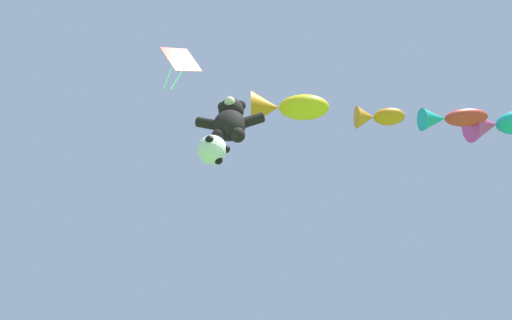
{
  "coord_description": "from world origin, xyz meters",
  "views": [
    {
      "loc": [
        1.38,
        1.31,
        1.51
      ],
      "look_at": [
        0.98,
        6.13,
        7.93
      ],
      "focal_mm": 24.0,
      "sensor_mm": 36.0,
      "label": 1
    }
  ],
  "objects_px": {
    "diamond_kite": "(180,61)",
    "fish_kite_crimson": "(450,118)",
    "fish_kite_teal": "(502,124)",
    "fish_kite_goldfin": "(284,108)",
    "soccer_ball_kite": "(212,150)",
    "fish_kite_tangerine": "(377,117)",
    "teddy_bear_kite": "(230,120)"
  },
  "relations": [
    {
      "from": "soccer_ball_kite",
      "to": "fish_kite_tangerine",
      "type": "relative_size",
      "value": 0.52
    },
    {
      "from": "fish_kite_tangerine",
      "to": "fish_kite_teal",
      "type": "distance_m",
      "value": 4.34
    },
    {
      "from": "teddy_bear_kite",
      "to": "fish_kite_crimson",
      "type": "height_order",
      "value": "fish_kite_crimson"
    },
    {
      "from": "fish_kite_crimson",
      "to": "diamond_kite",
      "type": "distance_m",
      "value": 8.9
    },
    {
      "from": "fish_kite_crimson",
      "to": "diamond_kite",
      "type": "relative_size",
      "value": 0.62
    },
    {
      "from": "diamond_kite",
      "to": "fish_kite_teal",
      "type": "bearing_deg",
      "value": 13.74
    },
    {
      "from": "teddy_bear_kite",
      "to": "fish_kite_goldfin",
      "type": "bearing_deg",
      "value": 22.93
    },
    {
      "from": "fish_kite_tangerine",
      "to": "fish_kite_goldfin",
      "type": "bearing_deg",
      "value": -170.46
    },
    {
      "from": "teddy_bear_kite",
      "to": "diamond_kite",
      "type": "bearing_deg",
      "value": -161.51
    },
    {
      "from": "soccer_ball_kite",
      "to": "fish_kite_crimson",
      "type": "relative_size",
      "value": 0.38
    },
    {
      "from": "fish_kite_goldfin",
      "to": "fish_kite_tangerine",
      "type": "xyz_separation_m",
      "value": [
        2.86,
        0.48,
        -0.17
      ]
    },
    {
      "from": "soccer_ball_kite",
      "to": "fish_kite_teal",
      "type": "xyz_separation_m",
      "value": [
        8.98,
        1.9,
        3.1
      ]
    },
    {
      "from": "fish_kite_goldfin",
      "to": "diamond_kite",
      "type": "relative_size",
      "value": 0.74
    },
    {
      "from": "diamond_kite",
      "to": "fish_kite_crimson",
      "type": "bearing_deg",
      "value": 13.83
    },
    {
      "from": "fish_kite_tangerine",
      "to": "fish_kite_crimson",
      "type": "bearing_deg",
      "value": 9.3
    },
    {
      "from": "soccer_ball_kite",
      "to": "fish_kite_tangerine",
      "type": "xyz_separation_m",
      "value": [
        4.73,
        1.08,
        2.74
      ]
    },
    {
      "from": "fish_kite_goldfin",
      "to": "fish_kite_teal",
      "type": "bearing_deg",
      "value": 10.43
    },
    {
      "from": "fish_kite_tangerine",
      "to": "soccer_ball_kite",
      "type": "bearing_deg",
      "value": -167.18
    },
    {
      "from": "fish_kite_crimson",
      "to": "fish_kite_goldfin",
      "type": "bearing_deg",
      "value": -170.57
    },
    {
      "from": "teddy_bear_kite",
      "to": "fish_kite_teal",
      "type": "height_order",
      "value": "fish_kite_teal"
    },
    {
      "from": "soccer_ball_kite",
      "to": "fish_kite_crimson",
      "type": "height_order",
      "value": "fish_kite_crimson"
    },
    {
      "from": "fish_kite_tangerine",
      "to": "fish_kite_teal",
      "type": "relative_size",
      "value": 0.64
    },
    {
      "from": "fish_kite_goldfin",
      "to": "fish_kite_crimson",
      "type": "xyz_separation_m",
      "value": [
        5.28,
        0.88,
        0.07
      ]
    },
    {
      "from": "teddy_bear_kite",
      "to": "diamond_kite",
      "type": "relative_size",
      "value": 0.55
    },
    {
      "from": "fish_kite_goldfin",
      "to": "fish_kite_teal",
      "type": "distance_m",
      "value": 7.23
    },
    {
      "from": "fish_kite_tangerine",
      "to": "diamond_kite",
      "type": "xyz_separation_m",
      "value": [
        -6.13,
        -1.71,
        1.56
      ]
    },
    {
      "from": "soccer_ball_kite",
      "to": "fish_kite_tangerine",
      "type": "bearing_deg",
      "value": 12.82
    },
    {
      "from": "fish_kite_goldfin",
      "to": "fish_kite_tangerine",
      "type": "relative_size",
      "value": 1.64
    },
    {
      "from": "fish_kite_goldfin",
      "to": "fish_kite_crimson",
      "type": "relative_size",
      "value": 1.2
    },
    {
      "from": "teddy_bear_kite",
      "to": "fish_kite_teal",
      "type": "distance_m",
      "value": 9.04
    },
    {
      "from": "fish_kite_crimson",
      "to": "diamond_kite",
      "type": "height_order",
      "value": "diamond_kite"
    },
    {
      "from": "fish_kite_crimson",
      "to": "fish_kite_teal",
      "type": "distance_m",
      "value": 1.88
    }
  ]
}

